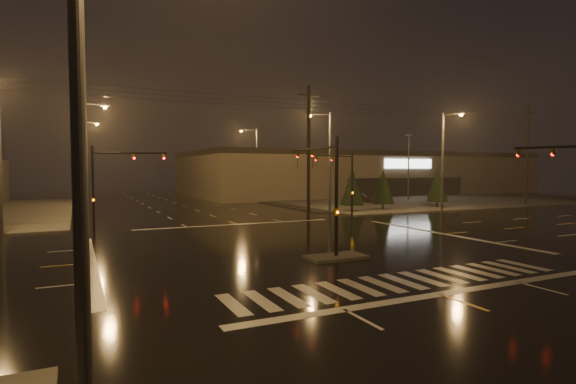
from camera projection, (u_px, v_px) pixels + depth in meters
name	position (u px, v px, depth m)	size (l,w,h in m)	color
ground	(300.00, 246.00, 25.79)	(140.00, 140.00, 0.00)	black
sidewalk_ne	(390.00, 198.00, 65.69)	(36.00, 36.00, 0.12)	#46443E
median_island	(336.00, 257.00, 22.17)	(3.00, 1.60, 0.15)	#46443E
crosswalk	(403.00, 281.00, 17.67)	(15.00, 2.60, 0.01)	beige
stop_bar_near	(440.00, 294.00, 15.86)	(16.00, 0.50, 0.01)	beige
stop_bar_far	(237.00, 224.00, 35.72)	(16.00, 0.50, 0.01)	beige
parking_lot	(426.00, 198.00, 66.02)	(50.00, 24.00, 0.08)	black
retail_building	(357.00, 172.00, 82.05)	(60.20, 28.30, 7.20)	#726452
signal_mast_median	(327.00, 182.00, 22.82)	(0.25, 4.59, 6.00)	black
signal_mast_ne	(345.00, 176.00, 38.80)	(4.84, 1.86, 6.00)	black
signal_mast_nw	(109.00, 178.00, 30.68)	(4.84, 1.86, 6.00)	black
streetlight_0	(99.00, 84.00, 7.17)	(2.77, 0.32, 10.00)	#38383A
streetlight_1	(80.00, 152.00, 36.95)	(2.77, 0.32, 10.00)	#38383A
streetlight_2	(79.00, 157.00, 51.39)	(2.77, 0.32, 10.00)	#38383A
streetlight_3	(327.00, 155.00, 44.71)	(2.77, 0.32, 10.00)	#38383A
streetlight_4	(255.00, 159.00, 62.76)	(2.77, 0.32, 10.00)	#38383A
streetlight_6	(445.00, 155.00, 44.99)	(0.32, 2.77, 10.00)	#38383A
utility_pole_1	(309.00, 150.00, 41.52)	(2.20, 0.32, 12.00)	black
utility_pole_2	(527.00, 155.00, 54.35)	(2.20, 0.32, 12.00)	black
conifer_0	(352.00, 187.00, 46.08)	(2.43, 2.43, 4.50)	black
conifer_1	(383.00, 187.00, 47.91)	(2.33, 2.33, 4.35)	black
conifer_2	(437.00, 185.00, 50.86)	(2.39, 2.39, 4.44)	black
car_parked	(360.00, 198.00, 58.16)	(1.61, 4.01, 1.36)	black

